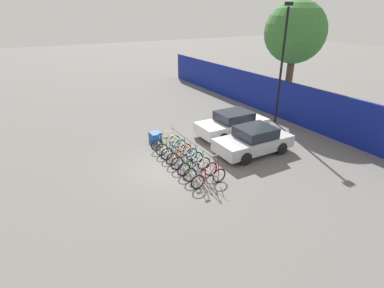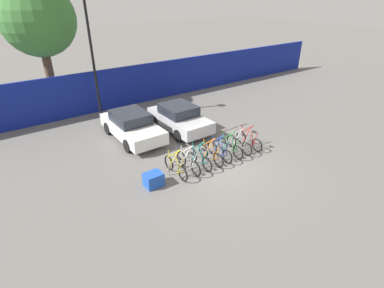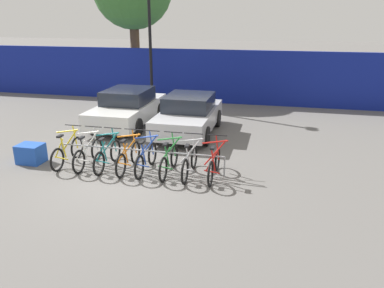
% 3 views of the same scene
% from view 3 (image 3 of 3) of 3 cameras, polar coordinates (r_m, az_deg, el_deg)
% --- Properties ---
extents(ground_plane, '(120.00, 120.00, 0.00)m').
position_cam_3_polar(ground_plane, '(10.02, -9.84, -5.11)').
color(ground_plane, '#605E5B').
extents(hoarding_wall, '(36.00, 0.16, 2.55)m').
position_cam_3_polar(hoarding_wall, '(18.48, 1.41, 10.30)').
color(hoarding_wall, navy).
rests_on(hoarding_wall, ground).
extents(bike_rack, '(4.78, 0.04, 0.57)m').
position_cam_3_polar(bike_rack, '(10.38, -8.04, -1.19)').
color(bike_rack, gray).
rests_on(bike_rack, ground).
extents(bicycle_yellow, '(0.68, 1.71, 1.05)m').
position_cam_3_polar(bicycle_yellow, '(11.21, -18.45, -1.14)').
color(bicycle_yellow, black).
rests_on(bicycle_yellow, ground).
extents(bicycle_white, '(0.68, 1.71, 1.05)m').
position_cam_3_polar(bicycle_white, '(10.89, -15.55, -1.42)').
color(bicycle_white, black).
rests_on(bicycle_white, ground).
extents(bicycle_teal, '(0.68, 1.71, 1.05)m').
position_cam_3_polar(bicycle_teal, '(10.63, -12.75, -1.68)').
color(bicycle_teal, black).
rests_on(bicycle_teal, ground).
extents(bicycle_orange, '(0.68, 1.71, 1.05)m').
position_cam_3_polar(bicycle_orange, '(10.38, -9.67, -1.97)').
color(bicycle_orange, black).
rests_on(bicycle_orange, ground).
extents(bicycle_blue, '(0.68, 1.71, 1.05)m').
position_cam_3_polar(bicycle_blue, '(10.21, -7.02, -2.22)').
color(bicycle_blue, black).
rests_on(bicycle_blue, ground).
extents(bicycle_green, '(0.68, 1.71, 1.05)m').
position_cam_3_polar(bicycle_green, '(10.01, -3.53, -2.53)').
color(bicycle_green, black).
rests_on(bicycle_green, ground).
extents(bicycle_silver, '(0.68, 1.71, 1.05)m').
position_cam_3_polar(bicycle_silver, '(9.87, -0.36, -2.81)').
color(bicycle_silver, black).
rests_on(bicycle_silver, ground).
extents(bicycle_red, '(0.68, 1.71, 1.05)m').
position_cam_3_polar(bicycle_red, '(9.75, 3.39, -3.13)').
color(bicycle_red, black).
rests_on(bicycle_red, ground).
extents(car_white, '(1.91, 4.23, 1.40)m').
position_cam_3_polar(car_white, '(14.71, -9.75, 5.49)').
color(car_white, silver).
rests_on(car_white, ground).
extents(car_silver, '(1.91, 3.99, 1.40)m').
position_cam_3_polar(car_silver, '(13.42, -0.50, 4.47)').
color(car_silver, '#B7B7BC').
rests_on(car_silver, ground).
extents(lamp_post, '(0.24, 0.44, 7.20)m').
position_cam_3_polar(lamp_post, '(17.90, -6.52, 18.55)').
color(lamp_post, black).
rests_on(lamp_post, ground).
extents(cargo_crate, '(0.70, 0.56, 0.55)m').
position_cam_3_polar(cargo_crate, '(11.75, -23.35, -1.35)').
color(cargo_crate, blue).
rests_on(cargo_crate, ground).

